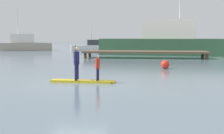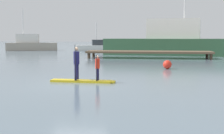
# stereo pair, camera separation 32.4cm
# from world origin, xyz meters

# --- Properties ---
(ground_plane) EXTENTS (240.00, 240.00, 0.00)m
(ground_plane) POSITION_xyz_m (0.00, 0.00, 0.00)
(ground_plane) COLOR slate
(paddleboard_near) EXTENTS (2.98, 0.61, 0.10)m
(paddleboard_near) POSITION_xyz_m (0.14, 0.61, 0.05)
(paddleboard_near) COLOR gold
(paddleboard_near) RESTS_ON ground
(paddler_adult) EXTENTS (0.27, 0.48, 1.62)m
(paddler_adult) POSITION_xyz_m (-0.14, 0.62, 0.95)
(paddler_adult) COLOR #19194C
(paddler_adult) RESTS_ON paddleboard_near
(paddler_child_solo) EXTENTS (0.21, 0.40, 1.15)m
(paddler_child_solo) POSITION_xyz_m (0.84, 0.58, 0.73)
(paddler_child_solo) COLOR #19194C
(paddler_child_solo) RESTS_ON paddleboard_near
(fishing_boat_white_large) EXTENTS (14.73, 5.87, 10.57)m
(fishing_boat_white_large) POSITION_xyz_m (4.89, 23.00, 1.43)
(fishing_boat_white_large) COLOR #2D5638
(fishing_boat_white_large) RESTS_ON ground
(fishing_boat_green_midground) EXTENTS (7.81, 4.34, 6.24)m
(fishing_boat_green_midground) POSITION_xyz_m (-15.45, 32.19, 0.93)
(fishing_boat_green_midground) COLOR #9E9384
(fishing_boat_green_midground) RESTS_ON ground
(trawler_grey_distant) EXTENTS (6.51, 3.36, 4.20)m
(trawler_grey_distant) POSITION_xyz_m (-5.43, 33.40, 0.56)
(trawler_grey_distant) COLOR silver
(trawler_grey_distant) RESTS_ON ground
(floating_dock) EXTENTS (11.95, 2.82, 0.69)m
(floating_dock) POSITION_xyz_m (2.71, 17.27, 0.59)
(floating_dock) COLOR brown
(floating_dock) RESTS_ON ground
(mooring_buoy_near) EXTENTS (0.57, 0.57, 0.57)m
(mooring_buoy_near) POSITION_xyz_m (4.17, 7.18, 0.28)
(mooring_buoy_near) COLOR red
(mooring_buoy_near) RESTS_ON ground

